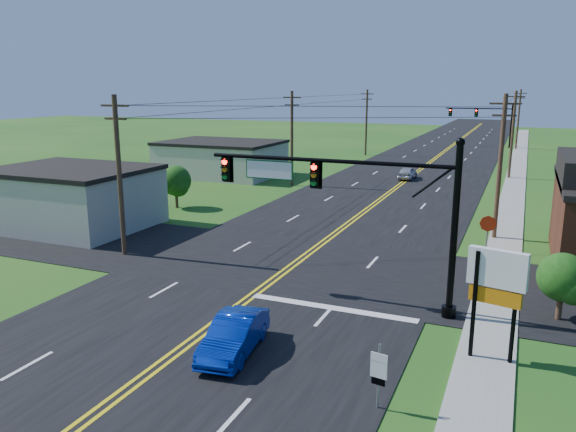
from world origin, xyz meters
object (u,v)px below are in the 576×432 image
at_px(blue_car, 234,336).
at_px(route_sign, 379,372).
at_px(stop_sign, 488,228).
at_px(signal_mast_far, 482,118).
at_px(signal_mast_main, 348,198).

height_order(blue_car, route_sign, route_sign).
xyz_separation_m(blue_car, stop_sign, (7.52, 15.33, 1.15)).
bearing_deg(blue_car, signal_mast_far, 80.54).
xyz_separation_m(route_sign, stop_sign, (1.89, 16.83, 0.61)).
bearing_deg(blue_car, signal_mast_main, 62.90).
bearing_deg(stop_sign, signal_mast_main, -127.59).
height_order(signal_mast_main, stop_sign, signal_mast_main).
bearing_deg(signal_mast_main, stop_sign, 59.50).
height_order(blue_car, stop_sign, stop_sign).
bearing_deg(blue_car, route_sign, -22.62).
bearing_deg(route_sign, blue_car, 174.23).
relative_size(signal_mast_far, stop_sign, 4.33).
height_order(signal_mast_far, stop_sign, signal_mast_far).
bearing_deg(signal_mast_far, stop_sign, -85.29).
height_order(signal_mast_main, route_sign, signal_mast_main).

